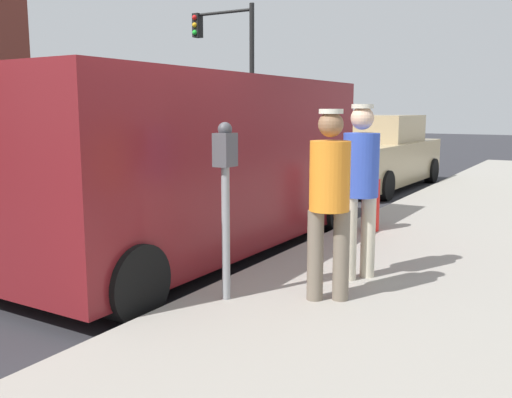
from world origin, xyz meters
name	(u,v)px	position (x,y,z in m)	size (l,w,h in m)	color
ground_plane	(110,292)	(0.00, 0.00, 0.00)	(80.00, 80.00, 0.00)	#2D2D33
sidewalk_slab	(489,366)	(3.50, 0.00, 0.07)	(5.00, 32.00, 0.15)	#9E998E
parking_meter_near	(225,181)	(1.35, 0.05, 1.18)	(0.14, 0.18, 1.52)	gray
pedestrian_in_orange	(329,193)	(2.11, 0.49, 1.08)	(0.34, 0.34, 1.63)	#726656
pedestrian_in_blue	(360,181)	(2.10, 1.23, 1.11)	(0.34, 0.34, 1.67)	beige
parked_van	(192,162)	(-0.15, 1.56, 1.15)	(2.15, 5.21, 2.15)	maroon
parked_sedan_ahead	(375,155)	(-0.31, 8.61, 0.75)	(2.03, 4.44, 1.65)	tan
traffic_light_corner	(230,57)	(-6.80, 12.48, 3.52)	(2.48, 0.42, 5.20)	black
fire_hydrant	(371,200)	(1.45, 3.40, 0.57)	(0.24, 0.24, 0.86)	red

